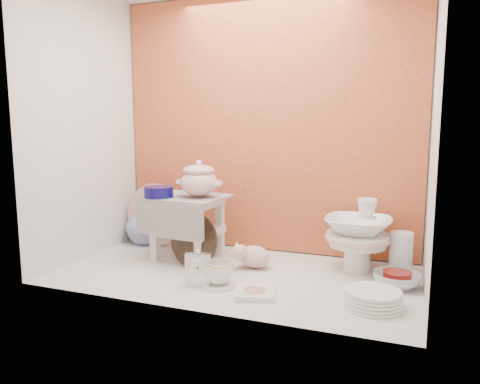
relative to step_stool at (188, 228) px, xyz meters
The scene contains 17 objects.
ground 0.41m from the step_stool, 23.04° to the right, with size 1.80×1.80×0.00m, color silver.
niche_shell 0.83m from the step_stool, ahead, with size 1.86×1.03×1.53m.
step_stool is the anchor object (origin of this frame).
soup_tureen 0.29m from the step_stool, 11.42° to the right, with size 0.24×0.24×0.20m, color white, non-canonical shape.
cobalt_bowl 0.26m from the step_stool, 142.80° to the right, with size 0.16×0.16×0.06m, color #0D094A.
floral_platter 0.38m from the step_stool, 149.05° to the left, with size 0.39×0.07×0.39m, color silver, non-canonical shape.
blue_white_vase 0.46m from the step_stool, 152.18° to the left, with size 0.26×0.26×0.27m, color silver.
lacquer_tray 0.16m from the step_stool, 50.90° to the right, with size 0.29×0.07×0.29m, color black, non-canonical shape.
mantel_clock 0.45m from the step_stool, 56.51° to the right, with size 0.12×0.04×0.18m, color silver.
plush_pig 0.42m from the step_stool, ahead, with size 0.22×0.15×0.13m, color #D9A999.
teacup_saucer 0.51m from the step_stool, 45.29° to the right, with size 0.16×0.16×0.01m, color white.
gold_rim_teacup 0.50m from the step_stool, 45.29° to the right, with size 0.13×0.13×0.11m, color white.
lattice_dish 0.69m from the step_stool, 36.44° to the right, with size 0.17×0.17×0.02m, color white.
dinner_plate_stack 1.11m from the step_stool, 18.26° to the right, with size 0.25×0.25×0.07m, color white.
crystal_bowl 1.13m from the step_stool, ahead, with size 0.22×0.22×0.07m, color silver.
clear_glass_vase 1.14m from the step_stool, ahead, with size 0.11×0.11×0.22m, color silver.
porcelain_tower 0.93m from the step_stool, ahead, with size 0.34×0.34×0.39m, color white, non-canonical shape.
Camera 1 is at (0.83, -2.10, 0.76)m, focal length 34.43 mm.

